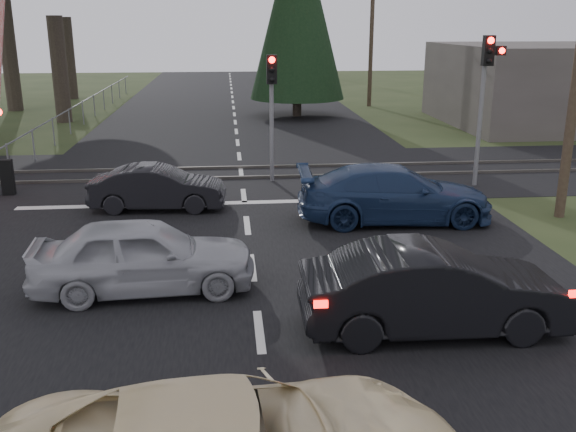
{
  "coord_description": "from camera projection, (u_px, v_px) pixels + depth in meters",
  "views": [
    {
      "loc": [
        -0.46,
        -9.93,
        5.09
      ],
      "look_at": [
        0.73,
        2.49,
        1.3
      ],
      "focal_mm": 40.0,
      "sensor_mm": 36.0,
      "label": 1
    }
  ],
  "objects": [
    {
      "name": "ground",
      "position": [
        259.0,
        332.0,
        10.98
      ],
      "size": [
        120.0,
        120.0,
        0.0
      ],
      "primitive_type": "plane",
      "color": "#273417",
      "rests_on": "ground"
    },
    {
      "name": "road",
      "position": [
        243.0,
        188.0,
        20.5
      ],
      "size": [
        14.0,
        100.0,
        0.01
      ],
      "primitive_type": "cube",
      "color": "black",
      "rests_on": "ground"
    },
    {
      "name": "rail_corridor",
      "position": [
        241.0,
        173.0,
        22.4
      ],
      "size": [
        120.0,
        8.0,
        0.01
      ],
      "primitive_type": "cube",
      "color": "black",
      "rests_on": "ground"
    },
    {
      "name": "stop_line",
      "position": [
        245.0,
        202.0,
        18.78
      ],
      "size": [
        13.0,
        0.35,
        0.0
      ],
      "primitive_type": "cube",
      "color": "silver",
      "rests_on": "ground"
    },
    {
      "name": "rail_near",
      "position": [
        242.0,
        177.0,
        21.63
      ],
      "size": [
        120.0,
        0.12,
        0.1
      ],
      "primitive_type": "cube",
      "color": "#59544C",
      "rests_on": "ground"
    },
    {
      "name": "rail_far",
      "position": [
        241.0,
        167.0,
        23.15
      ],
      "size": [
        120.0,
        0.12,
        0.1
      ],
      "primitive_type": "cube",
      "color": "#59544C",
      "rests_on": "ground"
    },
    {
      "name": "traffic_signal_right",
      "position": [
        486.0,
        82.0,
        19.73
      ],
      "size": [
        0.68,
        0.48,
        4.7
      ],
      "color": "slate",
      "rests_on": "ground"
    },
    {
      "name": "traffic_signal_center",
      "position": [
        272.0,
        96.0,
        20.42
      ],
      "size": [
        0.32,
        0.48,
        4.1
      ],
      "color": "slate",
      "rests_on": "ground"
    },
    {
      "name": "utility_pole_mid",
      "position": [
        372.0,
        28.0,
        38.96
      ],
      "size": [
        1.8,
        0.26,
        9.0
      ],
      "color": "#4C3D2D",
      "rests_on": "ground"
    },
    {
      "name": "utility_pole_far",
      "position": [
        316.0,
        26.0,
        62.77
      ],
      "size": [
        1.8,
        0.26,
        9.0
      ],
      "color": "#4C3D2D",
      "rests_on": "ground"
    },
    {
      "name": "conifer_tree",
      "position": [
        297.0,
        4.0,
        34.32
      ],
      "size": [
        5.2,
        5.2,
        11.0
      ],
      "color": "#473D33",
      "rests_on": "ground"
    },
    {
      "name": "fence_left",
      "position": [
        78.0,
        129.0,
        31.69
      ],
      "size": [
        0.1,
        36.0,
        1.2
      ],
      "primitive_type": null,
      "color": "slate",
      "rests_on": "ground"
    },
    {
      "name": "dark_hatchback",
      "position": [
        434.0,
        290.0,
        10.83
      ],
      "size": [
        4.54,
        1.63,
        1.49
      ],
      "primitive_type": "imported",
      "rotation": [
        0.0,
        0.0,
        1.56
      ],
      "color": "black",
      "rests_on": "ground"
    },
    {
      "name": "silver_car",
      "position": [
        144.0,
        256.0,
        12.45
      ],
      "size": [
        4.39,
        1.99,
        1.46
      ],
      "primitive_type": "imported",
      "rotation": [
        0.0,
        0.0,
        1.63
      ],
      "color": "#A2A4AA",
      "rests_on": "ground"
    },
    {
      "name": "blue_sedan",
      "position": [
        394.0,
        194.0,
        16.88
      ],
      "size": [
        5.19,
        2.28,
        1.48
      ],
      "primitive_type": "imported",
      "rotation": [
        0.0,
        0.0,
        1.53
      ],
      "color": "#1A2B4E",
      "rests_on": "ground"
    },
    {
      "name": "dark_car_far",
      "position": [
        158.0,
        188.0,
        17.98
      ],
      "size": [
        3.82,
        1.52,
        1.24
      ],
      "primitive_type": "imported",
      "rotation": [
        0.0,
        0.0,
        1.51
      ],
      "color": "black",
      "rests_on": "ground"
    }
  ]
}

